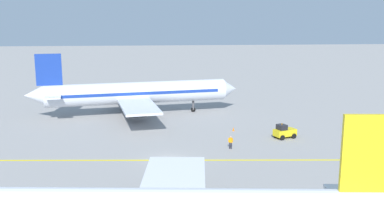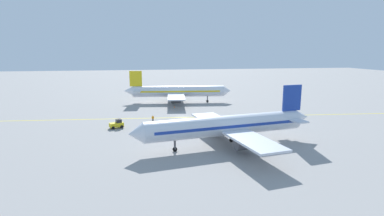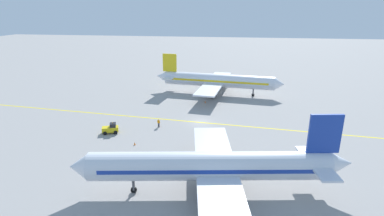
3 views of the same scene
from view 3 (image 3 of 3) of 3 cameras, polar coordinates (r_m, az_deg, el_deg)
ground_plane at (r=62.40m, az=1.70°, el=-2.77°), size 400.00×400.00×0.00m
apron_yellow_centreline at (r=62.40m, az=1.70°, el=-2.77°), size 10.50×119.61×0.01m
airplane_at_gate at (r=82.89m, az=4.73°, el=5.20°), size 28.39×35.54×10.60m
airplane_adjacent_stand at (r=38.26m, az=3.90°, el=-11.06°), size 28.47×35.45×10.60m
baggage_tug_white at (r=58.94m, az=-15.22°, el=-3.80°), size 2.58×3.34×2.11m
ground_crew_worker at (r=60.07m, az=-6.37°, el=-2.81°), size 0.31×0.56×1.68m
traffic_cone_near_nose at (r=75.30m, az=2.53°, el=1.18°), size 0.32×0.32×0.55m
traffic_cone_mid_apron at (r=53.18m, az=-10.86°, el=-6.67°), size 0.32×0.32×0.55m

